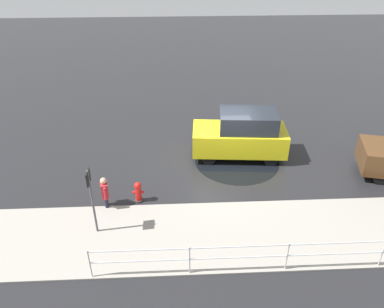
{
  "coord_description": "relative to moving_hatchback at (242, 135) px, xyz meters",
  "views": [
    {
      "loc": [
        1.92,
        13.07,
        8.52
      ],
      "look_at": [
        1.3,
        0.62,
        0.9
      ],
      "focal_mm": 35.0,
      "sensor_mm": 36.0,
      "label": 1
    }
  ],
  "objects": [
    {
      "name": "metal_railing",
      "position": [
        -0.29,
        6.36,
        -0.29
      ],
      "size": [
        11.08,
        0.04,
        1.05
      ],
      "color": "#B7BABF",
      "rests_on": "ground"
    },
    {
      "name": "fire_hydrant",
      "position": [
        4.16,
        2.94,
        -0.63
      ],
      "size": [
        0.42,
        0.31,
        0.8
      ],
      "color": "red",
      "rests_on": "ground"
    },
    {
      "name": "moving_hatchback",
      "position": [
        0.0,
        0.0,
        0.0
      ],
      "size": [
        4.02,
        2.01,
        2.06
      ],
      "color": "yellow",
      "rests_on": "ground"
    },
    {
      "name": "sign_post",
      "position": [
        5.39,
        4.49,
        0.55
      ],
      "size": [
        0.07,
        0.44,
        2.4
      ],
      "color": "#4C4C51",
      "rests_on": "ground"
    },
    {
      "name": "ground_plane",
      "position": [
        0.84,
        0.64,
        -1.03
      ],
      "size": [
        60.0,
        60.0,
        0.0
      ],
      "primitive_type": "plane",
      "color": "black"
    },
    {
      "name": "pedestrian",
      "position": [
        5.27,
        3.2,
        -0.34
      ],
      "size": [
        0.32,
        0.56,
        1.22
      ],
      "color": "#B2262D",
      "rests_on": "ground"
    },
    {
      "name": "kerb_strip",
      "position": [
        0.84,
        4.84,
        -1.01
      ],
      "size": [
        24.0,
        3.2,
        0.04
      ],
      "primitive_type": "cube",
      "color": "gray",
      "rests_on": "ground"
    },
    {
      "name": "puddle_patch",
      "position": [
        0.21,
        0.46,
        -1.02
      ],
      "size": [
        3.54,
        3.54,
        0.01
      ],
      "primitive_type": "cylinder",
      "color": "black",
      "rests_on": "ground"
    }
  ]
}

